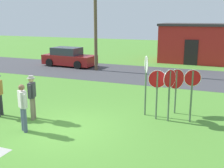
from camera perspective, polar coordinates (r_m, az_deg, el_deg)
name	(u,v)px	position (r m, az deg, el deg)	size (l,w,h in m)	color
ground_plane	(64,129)	(10.19, -9.82, -9.12)	(80.00, 80.00, 0.00)	#518E33
street_asphalt	(143,74)	(19.56, 6.32, 2.02)	(60.00, 6.40, 0.01)	#424247
building_background	(194,43)	(25.78, 16.46, 8.11)	(5.83, 3.99, 3.36)	#B2231E
utility_pole	(95,9)	(20.63, -3.45, 15.22)	(1.80, 0.24, 8.62)	brown
parked_car_on_street	(69,58)	(22.96, -8.86, 5.38)	(4.40, 2.22, 1.51)	maroon
stop_sign_low_front	(157,86)	(10.74, 9.24, -0.47)	(0.68, 0.21, 1.96)	#51664C
stop_sign_rear_left	(169,87)	(10.60, 11.73, -0.53)	(0.35, 0.61, 2.02)	#51664C
stop_sign_rear_right	(146,76)	(11.07, 6.99, 1.68)	(0.29, 0.61, 2.43)	#51664C
stop_sign_leaning_right	(192,87)	(10.70, 16.11, -0.67)	(0.60, 0.24, 2.04)	#51664C
stop_sign_far_back	(176,83)	(11.58, 13.04, 0.11)	(0.56, 0.66, 1.88)	#51664C
person_with_sunhat	(23,105)	(10.03, -17.85, -4.19)	(0.49, 0.38, 1.69)	#4C5670
person_in_teal	(32,95)	(11.13, -16.10, -2.15)	(0.33, 0.54, 1.74)	#7A6B56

